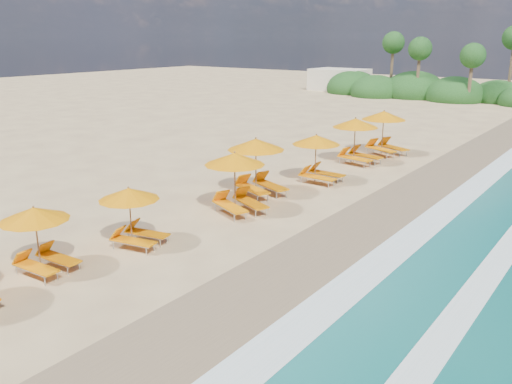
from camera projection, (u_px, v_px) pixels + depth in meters
ground at (256, 221)px, 20.44m from camera, size 160.00×160.00×0.00m
wet_sand at (349, 245)px, 18.14m from camera, size 4.00×160.00×0.01m
surf_foam at (426, 264)px, 16.59m from camera, size 4.00×160.00×0.01m
station_2 at (40, 235)px, 15.79m from camera, size 2.35×2.20×2.09m
station_3 at (134, 213)px, 17.80m from camera, size 2.55×2.46×2.09m
station_4 at (237, 179)px, 21.15m from camera, size 3.25×3.20×2.51m
station_5 at (258, 163)px, 23.50m from camera, size 3.36×3.30×2.62m
station_6 at (319, 155)px, 25.62m from camera, size 2.59×2.39×2.39m
station_7 at (358, 138)px, 29.39m from camera, size 3.11×2.97×2.61m
station_8 at (385, 130)px, 31.66m from camera, size 3.50×3.47×2.68m
treeline at (422, 90)px, 60.82m from camera, size 25.80×8.80×9.74m
beach_building at (339, 80)px, 69.52m from camera, size 7.00×5.00×2.80m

